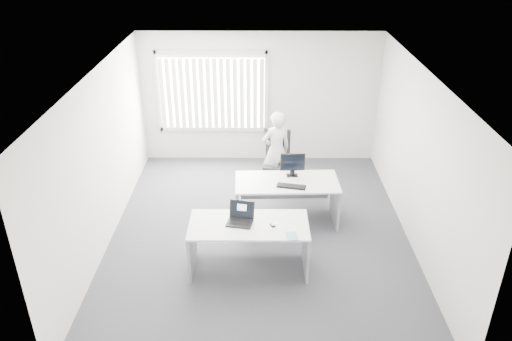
{
  "coord_description": "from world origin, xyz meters",
  "views": [
    {
      "loc": [
        -0.01,
        -7.08,
        4.85
      ],
      "look_at": [
        -0.06,
        0.15,
        1.14
      ],
      "focal_mm": 35.0,
      "sensor_mm": 36.0,
      "label": 1
    }
  ],
  "objects_px": {
    "laptop": "(239,215)",
    "office_chair": "(277,170)",
    "monitor": "(293,165)",
    "desk_near": "(249,237)",
    "desk_far": "(287,193)",
    "person": "(276,150)"
  },
  "relations": [
    {
      "from": "office_chair",
      "to": "laptop",
      "type": "xyz_separation_m",
      "value": [
        -0.64,
        -2.61,
        0.59
      ]
    },
    {
      "from": "desk_near",
      "to": "monitor",
      "type": "height_order",
      "value": "monitor"
    },
    {
      "from": "office_chair",
      "to": "person",
      "type": "xyz_separation_m",
      "value": [
        -0.02,
        -0.01,
        0.44
      ]
    },
    {
      "from": "desk_far",
      "to": "monitor",
      "type": "relative_size",
      "value": 4.22
    },
    {
      "from": "laptop",
      "to": "monitor",
      "type": "bearing_deg",
      "value": 71.88
    },
    {
      "from": "laptop",
      "to": "monitor",
      "type": "height_order",
      "value": "monitor"
    },
    {
      "from": "desk_near",
      "to": "person",
      "type": "relative_size",
      "value": 1.11
    },
    {
      "from": "monitor",
      "to": "office_chair",
      "type": "bearing_deg",
      "value": 98.67
    },
    {
      "from": "office_chair",
      "to": "desk_far",
      "type": "bearing_deg",
      "value": -78.04
    },
    {
      "from": "desk_far",
      "to": "office_chair",
      "type": "height_order",
      "value": "office_chair"
    },
    {
      "from": "desk_far",
      "to": "monitor",
      "type": "distance_m",
      "value": 0.49
    },
    {
      "from": "desk_far",
      "to": "person",
      "type": "bearing_deg",
      "value": 94.7
    },
    {
      "from": "desk_near",
      "to": "office_chair",
      "type": "relative_size",
      "value": 1.53
    },
    {
      "from": "desk_far",
      "to": "person",
      "type": "height_order",
      "value": "person"
    },
    {
      "from": "office_chair",
      "to": "laptop",
      "type": "distance_m",
      "value": 2.75
    },
    {
      "from": "desk_far",
      "to": "office_chair",
      "type": "distance_m",
      "value": 1.31
    },
    {
      "from": "monitor",
      "to": "desk_near",
      "type": "bearing_deg",
      "value": -118.52
    },
    {
      "from": "laptop",
      "to": "office_chair",
      "type": "bearing_deg",
      "value": 87.61
    },
    {
      "from": "desk_near",
      "to": "office_chair",
      "type": "bearing_deg",
      "value": 78.87
    },
    {
      "from": "person",
      "to": "laptop",
      "type": "bearing_deg",
      "value": 55.69
    },
    {
      "from": "desk_near",
      "to": "desk_far",
      "type": "relative_size",
      "value": 0.99
    },
    {
      "from": "laptop",
      "to": "monitor",
      "type": "xyz_separation_m",
      "value": [
        0.86,
        1.53,
        0.07
      ]
    }
  ]
}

